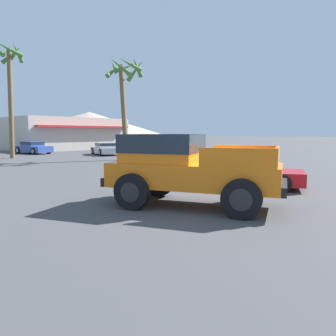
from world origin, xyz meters
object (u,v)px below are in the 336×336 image
(orange_pickup_truck, at_px, (183,165))
(parked_car_blue, at_px, (33,147))
(parked_car_silver, at_px, (106,149))
(palm_tree_short, at_px, (8,73))
(red_convertible_car, at_px, (246,176))
(palm_tree_tall, at_px, (125,84))

(orange_pickup_truck, xyz_separation_m, parked_car_blue, (7.59, 25.80, -0.52))
(parked_car_silver, xyz_separation_m, palm_tree_short, (-7.70, 2.17, 6.16))
(red_convertible_car, height_order, palm_tree_short, palm_tree_short)
(parked_car_blue, height_order, parked_car_silver, parked_car_blue)
(palm_tree_tall, xyz_separation_m, palm_tree_short, (-5.17, 8.07, 1.07))
(parked_car_blue, distance_m, palm_tree_short, 8.47)
(orange_pickup_truck, distance_m, palm_tree_tall, 16.65)
(red_convertible_car, bearing_deg, orange_pickup_truck, 158.93)
(orange_pickup_truck, height_order, palm_tree_tall, palm_tree_tall)
(red_convertible_car, bearing_deg, palm_tree_short, 65.61)
(orange_pickup_truck, xyz_separation_m, red_convertible_car, (4.06, 0.29, -0.72))
(parked_car_blue, relative_size, palm_tree_short, 0.48)
(parked_car_blue, bearing_deg, palm_tree_short, 41.37)
(orange_pickup_truck, xyz_separation_m, palm_tree_tall, (8.96, 13.28, 4.53))
(palm_tree_short, bearing_deg, parked_car_blue, 49.52)
(orange_pickup_truck, relative_size, parked_car_blue, 1.21)
(orange_pickup_truck, distance_m, palm_tree_short, 22.39)
(orange_pickup_truck, bearing_deg, palm_tree_tall, 33.05)
(parked_car_blue, xyz_separation_m, palm_tree_short, (-3.80, -4.45, 6.12))
(red_convertible_car, xyz_separation_m, palm_tree_tall, (4.90, 12.99, 5.25))
(red_convertible_car, xyz_separation_m, parked_car_silver, (7.43, 18.89, 0.16))
(red_convertible_car, height_order, palm_tree_tall, palm_tree_tall)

